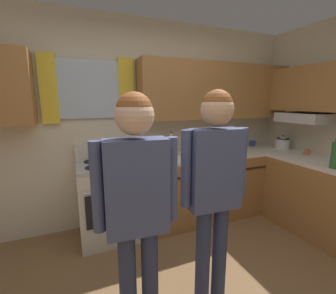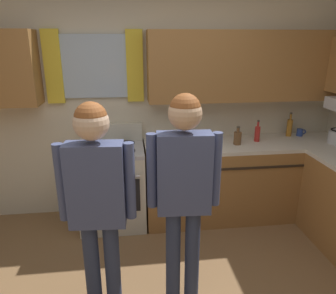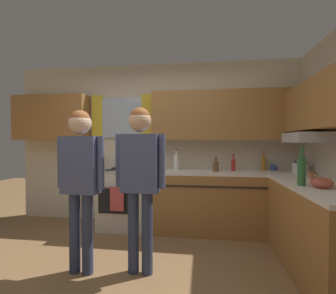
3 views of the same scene
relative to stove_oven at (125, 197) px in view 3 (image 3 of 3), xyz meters
The scene contains 15 objects.
ground_plane 1.65m from the stove_oven, 76.57° to the right, with size 12.00×12.00×0.00m, color olive.
back_wall_unit 1.13m from the stove_oven, 32.28° to the left, with size 4.60×0.42×2.60m.
kitchen_counter_run 1.91m from the stove_oven, 13.56° to the right, with size 2.30×2.19×0.90m.
stove_oven is the anchor object (origin of this frame).
bottle_sauce_red 1.73m from the stove_oven, ahead, with size 0.06×0.06×0.25m.
bottle_oil_amber 2.18m from the stove_oven, ahead, with size 0.06×0.06×0.29m.
bottle_squat_brown 1.48m from the stove_oven, ahead, with size 0.08×0.08×0.21m.
bottle_milk_white 0.97m from the stove_oven, ahead, with size 0.08×0.08×0.31m.
bottle_wine_green 2.50m from the stove_oven, 27.40° to the right, with size 0.08×0.08×0.39m.
cup_terracotta 2.58m from the stove_oven, 13.19° to the right, with size 0.11×0.07×0.08m.
mug_cobalt_blue 2.30m from the stove_oven, ahead, with size 0.11×0.07×0.08m.
stovetop_kettle 2.56m from the stove_oven, ahead, with size 0.27×0.20×0.21m.
mixing_bowl 2.65m from the stove_oven, 28.21° to the right, with size 0.20×0.20×0.10m.
adult_left 1.47m from the stove_oven, 90.90° to the right, with size 0.51×0.22×1.65m.
adult_in_plaid 1.52m from the stove_oven, 65.84° to the right, with size 0.52×0.23×1.67m.
Camera 3 is at (0.82, -2.14, 1.33)m, focal length 26.39 mm.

